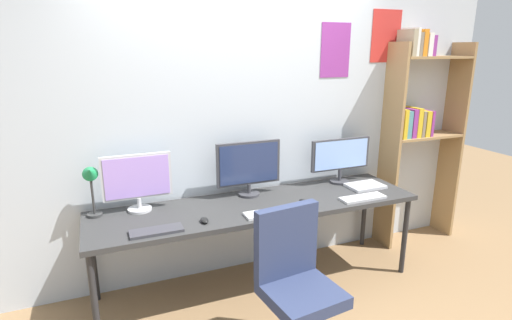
% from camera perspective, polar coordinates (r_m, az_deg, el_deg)
% --- Properties ---
extents(wall_back, '(5.04, 0.11, 2.60)m').
position_cam_1_polar(wall_back, '(3.48, -2.26, 4.87)').
color(wall_back, silver).
rests_on(wall_back, ground_plane).
extents(desk, '(2.64, 0.68, 0.74)m').
position_cam_1_polar(desk, '(3.28, 0.33, -6.91)').
color(desk, '#333333').
rests_on(desk, ground_plane).
extents(bookshelf, '(0.83, 0.28, 2.12)m').
position_cam_1_polar(bookshelf, '(4.28, 22.03, 5.64)').
color(bookshelf, '#9E7A4C').
rests_on(bookshelf, ground_plane).
extents(office_chair, '(0.52, 0.52, 0.99)m').
position_cam_1_polar(office_chair, '(2.73, 5.73, -18.98)').
color(office_chair, '#2D2D33').
rests_on(office_chair, ground_plane).
extents(monitor_left, '(0.51, 0.18, 0.44)m').
position_cam_1_polar(monitor_left, '(3.17, -16.42, -2.73)').
color(monitor_left, silver).
rests_on(monitor_left, desk).
extents(monitor_center, '(0.56, 0.18, 0.46)m').
position_cam_1_polar(monitor_center, '(3.36, -1.04, -0.87)').
color(monitor_center, '#38383D').
rests_on(monitor_center, desk).
extents(monitor_right, '(0.60, 0.18, 0.42)m').
position_cam_1_polar(monitor_right, '(3.77, 11.85, 0.41)').
color(monitor_right, '#38383D').
rests_on(monitor_right, desk).
extents(desk_lamp, '(0.11, 0.15, 0.42)m').
position_cam_1_polar(desk_lamp, '(3.14, -22.29, -2.76)').
color(desk_lamp, '#333333').
rests_on(desk_lamp, desk).
extents(keyboard_left, '(0.36, 0.13, 0.02)m').
position_cam_1_polar(keyboard_left, '(2.85, -13.88, -9.71)').
color(keyboard_left, '#38383D').
rests_on(keyboard_left, desk).
extents(keyboard_center, '(0.39, 0.13, 0.02)m').
position_cam_1_polar(keyboard_center, '(3.06, 1.98, -7.46)').
color(keyboard_center, silver).
rests_on(keyboard_center, desk).
extents(keyboard_right, '(0.39, 0.13, 0.02)m').
position_cam_1_polar(keyboard_right, '(3.46, 14.85, -5.19)').
color(keyboard_right, silver).
rests_on(keyboard_right, desk).
extents(mouse_left_side, '(0.06, 0.10, 0.03)m').
position_cam_1_polar(mouse_left_side, '(2.94, -7.30, -8.44)').
color(mouse_left_side, black).
rests_on(mouse_left_side, desk).
extents(mouse_right_side, '(0.06, 0.10, 0.03)m').
position_cam_1_polar(mouse_right_side, '(3.28, 6.69, -5.84)').
color(mouse_right_side, black).
rests_on(mouse_right_side, desk).
extents(laptop_closed, '(0.32, 0.23, 0.02)m').
position_cam_1_polar(laptop_closed, '(3.76, 15.17, -3.54)').
color(laptop_closed, silver).
rests_on(laptop_closed, desk).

